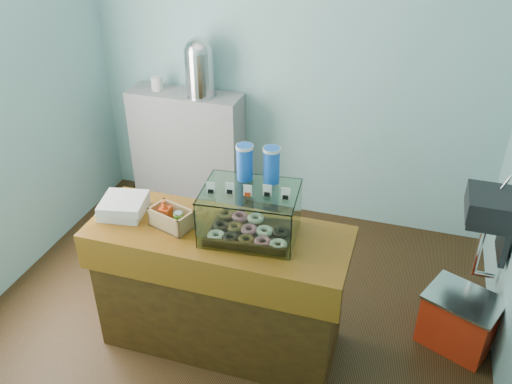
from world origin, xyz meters
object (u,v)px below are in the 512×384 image
(display_case, at_px, (251,208))
(red_cooler, at_px, (459,320))
(coffee_urn, at_px, (199,66))
(counter, at_px, (220,288))

(display_case, xyz_separation_m, red_cooler, (1.32, 0.38, -0.87))
(red_cooler, bearing_deg, coffee_urn, 177.57)
(display_case, bearing_deg, counter, -168.21)
(counter, xyz_separation_m, display_case, (0.19, 0.06, 0.61))
(coffee_urn, bearing_deg, red_cooler, -26.34)
(coffee_urn, distance_m, red_cooler, 2.76)
(counter, relative_size, display_case, 2.73)
(counter, height_order, coffee_urn, coffee_urn)
(display_case, height_order, red_cooler, display_case)
(counter, distance_m, red_cooler, 1.59)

